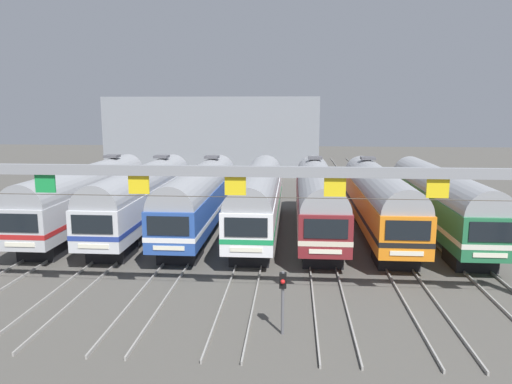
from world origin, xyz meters
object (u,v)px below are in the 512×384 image
(commuter_train_maroon, at_px, (317,197))
(commuter_train_orange, at_px, (378,198))
(commuter_train_blue, at_px, (200,196))
(commuter_train_green, at_px, (439,199))
(commuter_train_silver, at_px, (144,195))
(commuter_train_stainless, at_px, (88,194))
(yard_signal_mast, at_px, (283,291))
(catenary_gantry, at_px, (235,190))
(commuter_train_white, at_px, (258,196))

(commuter_train_maroon, xyz_separation_m, commuter_train_orange, (4.16, 0.00, 0.00))
(commuter_train_blue, xyz_separation_m, commuter_train_green, (16.65, -0.00, -0.00))
(commuter_train_maroon, relative_size, commuter_train_orange, 1.00)
(commuter_train_silver, bearing_deg, commuter_train_stainless, 180.00)
(commuter_train_silver, distance_m, yard_signal_mast, 18.69)
(commuter_train_stainless, xyz_separation_m, commuter_train_blue, (8.33, 0.00, 0.00))
(commuter_train_stainless, xyz_separation_m, yard_signal_mast, (14.57, -15.50, -0.87))
(commuter_train_stainless, height_order, commuter_train_maroon, same)
(commuter_train_stainless, relative_size, commuter_train_green, 1.00)
(commuter_train_blue, bearing_deg, commuter_train_silver, 180.00)
(commuter_train_stainless, relative_size, commuter_train_maroon, 1.00)
(commuter_train_stainless, bearing_deg, commuter_train_green, -0.01)
(commuter_train_orange, bearing_deg, commuter_train_silver, 180.00)
(commuter_train_maroon, xyz_separation_m, catenary_gantry, (-4.16, -13.50, 2.75))
(commuter_train_green, bearing_deg, yard_signal_mast, -123.90)
(commuter_train_stainless, height_order, yard_signal_mast, commuter_train_stainless)
(commuter_train_stainless, height_order, commuter_train_white, commuter_train_stainless)
(commuter_train_maroon, distance_m, catenary_gantry, 14.39)
(commuter_train_blue, height_order, catenary_gantry, catenary_gantry)
(commuter_train_orange, xyz_separation_m, yard_signal_mast, (-6.25, -15.50, -0.87))
(commuter_train_stainless, height_order, commuter_train_silver, same)
(commuter_train_stainless, bearing_deg, catenary_gantry, -47.22)
(commuter_train_white, bearing_deg, commuter_train_silver, 179.97)
(commuter_train_green, bearing_deg, commuter_train_stainless, 179.99)
(commuter_train_stainless, xyz_separation_m, commuter_train_orange, (20.82, 0.00, 0.00))
(commuter_train_white, bearing_deg, yard_signal_mast, -82.35)
(commuter_train_white, distance_m, yard_signal_mast, 15.65)
(commuter_train_maroon, relative_size, commuter_train_green, 1.00)
(commuter_train_maroon, bearing_deg, commuter_train_blue, 180.00)
(commuter_train_blue, relative_size, commuter_train_white, 1.00)
(commuter_train_blue, bearing_deg, commuter_train_orange, 0.00)
(commuter_train_stainless, distance_m, yard_signal_mast, 21.29)
(commuter_train_orange, xyz_separation_m, commuter_train_green, (4.16, -0.00, -0.00))
(commuter_train_maroon, distance_m, yard_signal_mast, 15.66)
(yard_signal_mast, bearing_deg, commuter_train_stainless, 133.24)
(commuter_train_green, relative_size, catenary_gantry, 0.60)
(yard_signal_mast, bearing_deg, commuter_train_silver, 123.89)
(commuter_train_maroon, height_order, commuter_train_orange, same)
(commuter_train_white, bearing_deg, commuter_train_stainless, 179.98)
(commuter_train_stainless, distance_m, commuter_train_green, 24.98)
(commuter_train_stainless, distance_m, commuter_train_orange, 20.82)
(catenary_gantry, bearing_deg, commuter_train_orange, 58.33)
(commuter_train_stainless, bearing_deg, commuter_train_orange, 0.00)
(commuter_train_stainless, relative_size, yard_signal_mast, 6.98)
(commuter_train_blue, xyz_separation_m, commuter_train_white, (4.16, -0.00, -0.00))
(commuter_train_blue, xyz_separation_m, yard_signal_mast, (6.25, -15.50, -0.87))
(commuter_train_silver, bearing_deg, catenary_gantry, -58.33)
(commuter_train_blue, bearing_deg, commuter_train_green, -0.02)
(commuter_train_stainless, bearing_deg, commuter_train_blue, 0.00)
(commuter_train_stainless, relative_size, commuter_train_silver, 1.00)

